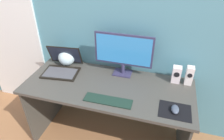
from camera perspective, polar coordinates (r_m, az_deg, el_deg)
The scene contains 12 objects.
ground_plane at distance 2.37m, azimuth -1.03°, elevation -18.51°, with size 8.00×8.00×0.00m, color #95623C.
wall_back at distance 1.94m, azimuth 1.98°, elevation 14.80°, with size 6.00×0.04×2.50m, color teal.
door_left at distance 2.63m, azimuth -27.87°, elevation 10.43°, with size 0.82×0.02×2.02m, color white.
desk at distance 1.95m, azimuth -1.19°, elevation -7.69°, with size 1.57×0.65×0.73m.
monitor at distance 1.90m, azimuth 3.26°, elevation 5.08°, with size 0.56×0.14×0.42m.
speaker_right at distance 1.96m, azimuth 21.22°, elevation -1.47°, with size 0.07×0.07×0.18m.
speaker_near_monitor at distance 1.95m, azimuth 17.92°, elevation -1.20°, with size 0.08×0.08×0.16m.
laptop at distance 2.10m, azimuth -14.05°, elevation 0.95°, with size 0.38×0.36×0.24m.
fishbowl at distance 2.18m, azimuth -12.84°, elevation 3.57°, with size 0.18×0.18×0.18m, color silver.
keyboard_external at distance 1.69m, azimuth -1.14°, elevation -8.69°, with size 0.41×0.11×0.01m, color #182D23.
mousepad at distance 1.68m, azimuth 17.53°, elevation -11.06°, with size 0.25×0.20×0.00m, color black.
mouse at distance 1.66m, azimuth 17.59°, elevation -10.64°, with size 0.06×0.10×0.04m, color #424C5D.
Camera 1 is at (0.45, -1.41, 1.85)m, focal length 31.99 mm.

